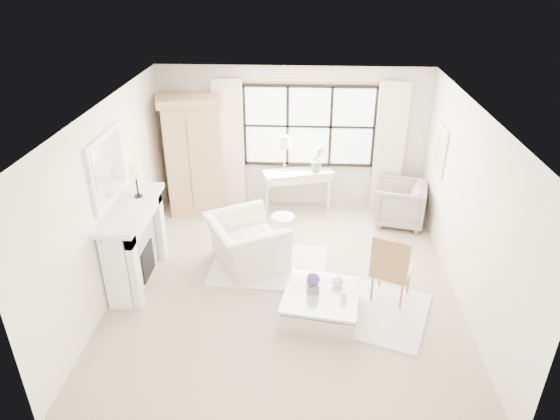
# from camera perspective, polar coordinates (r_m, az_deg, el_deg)

# --- Properties ---
(floor) EXTENTS (5.50, 5.50, 0.00)m
(floor) POSITION_cam_1_polar(r_m,az_deg,el_deg) (7.66, 0.69, -8.36)
(floor) COLOR tan
(floor) RESTS_ON ground
(ceiling) EXTENTS (5.50, 5.50, 0.00)m
(ceiling) POSITION_cam_1_polar(r_m,az_deg,el_deg) (6.46, 0.82, 11.45)
(ceiling) COLOR white
(ceiling) RESTS_ON ground
(wall_back) EXTENTS (5.00, 0.00, 5.00)m
(wall_back) POSITION_cam_1_polar(r_m,az_deg,el_deg) (9.49, 1.48, 8.17)
(wall_back) COLOR beige
(wall_back) RESTS_ON ground
(wall_front) EXTENTS (5.00, 0.00, 5.00)m
(wall_front) POSITION_cam_1_polar(r_m,az_deg,el_deg) (4.67, -0.76, -14.62)
(wall_front) COLOR white
(wall_front) RESTS_ON ground
(wall_left) EXTENTS (0.00, 5.50, 5.50)m
(wall_left) POSITION_cam_1_polar(r_m,az_deg,el_deg) (7.48, -18.77, 1.14)
(wall_left) COLOR white
(wall_left) RESTS_ON ground
(wall_right) EXTENTS (0.00, 5.50, 5.50)m
(wall_right) POSITION_cam_1_polar(r_m,az_deg,el_deg) (7.31, 20.73, 0.17)
(wall_right) COLOR silver
(wall_right) RESTS_ON ground
(window_pane) EXTENTS (2.40, 0.02, 1.50)m
(window_pane) POSITION_cam_1_polar(r_m,az_deg,el_deg) (9.39, 3.35, 9.52)
(window_pane) COLOR silver
(window_pane) RESTS_ON wall_back
(window_frame) EXTENTS (2.50, 0.04, 1.50)m
(window_frame) POSITION_cam_1_polar(r_m,az_deg,el_deg) (9.38, 3.35, 9.50)
(window_frame) COLOR black
(window_frame) RESTS_ON wall_back
(curtain_rod) EXTENTS (3.30, 0.04, 0.04)m
(curtain_rod) POSITION_cam_1_polar(r_m,az_deg,el_deg) (9.10, 3.50, 14.62)
(curtain_rod) COLOR #C89145
(curtain_rod) RESTS_ON wall_back
(curtain_left) EXTENTS (0.55, 0.10, 2.47)m
(curtain_left) POSITION_cam_1_polar(r_m,az_deg,el_deg) (9.55, -5.83, 7.41)
(curtain_left) COLOR silver
(curtain_left) RESTS_ON ground
(curtain_right) EXTENTS (0.55, 0.10, 2.47)m
(curtain_right) POSITION_cam_1_polar(r_m,az_deg,el_deg) (9.56, 12.37, 6.94)
(curtain_right) COLOR silver
(curtain_right) RESTS_ON ground
(fireplace) EXTENTS (0.58, 1.66, 1.26)m
(fireplace) POSITION_cam_1_polar(r_m,az_deg,el_deg) (7.72, -16.43, -3.57)
(fireplace) COLOR white
(fireplace) RESTS_ON ground
(mirror_frame) EXTENTS (0.05, 1.15, 0.95)m
(mirror_frame) POSITION_cam_1_polar(r_m,az_deg,el_deg) (7.28, -19.12, 4.59)
(mirror_frame) COLOR white
(mirror_frame) RESTS_ON wall_left
(mirror_glass) EXTENTS (0.02, 1.00, 0.80)m
(mirror_glass) POSITION_cam_1_polar(r_m,az_deg,el_deg) (7.26, -18.90, 4.59)
(mirror_glass) COLOR silver
(mirror_glass) RESTS_ON wall_left
(art_frame) EXTENTS (0.04, 0.62, 0.82)m
(art_frame) POSITION_cam_1_polar(r_m,az_deg,el_deg) (8.72, 17.81, 6.46)
(art_frame) COLOR white
(art_frame) RESTS_ON wall_right
(art_canvas) EXTENTS (0.01, 0.52, 0.72)m
(art_canvas) POSITION_cam_1_polar(r_m,az_deg,el_deg) (8.72, 17.68, 6.47)
(art_canvas) COLOR #BCAC92
(art_canvas) RESTS_ON wall_right
(mantel_lamp) EXTENTS (0.22, 0.22, 0.51)m
(mantel_lamp) POSITION_cam_1_polar(r_m,az_deg,el_deg) (7.50, -16.24, 4.18)
(mantel_lamp) COLOR black
(mantel_lamp) RESTS_ON fireplace
(armoire) EXTENTS (1.27, 0.98, 2.24)m
(armoire) POSITION_cam_1_polar(r_m,az_deg,el_deg) (9.43, -9.92, 6.25)
(armoire) COLOR tan
(armoire) RESTS_ON floor
(console_table) EXTENTS (1.37, 0.79, 0.80)m
(console_table) POSITION_cam_1_polar(r_m,az_deg,el_deg) (9.61, 2.06, 2.28)
(console_table) COLOR silver
(console_table) RESTS_ON floor
(console_lamp) EXTENTS (0.28, 0.28, 0.69)m
(console_lamp) POSITION_cam_1_polar(r_m,az_deg,el_deg) (9.27, 0.52, 7.73)
(console_lamp) COLOR #A77C3A
(console_lamp) RESTS_ON console_table
(orchid_plant) EXTENTS (0.31, 0.27, 0.50)m
(orchid_plant) POSITION_cam_1_polar(r_m,az_deg,el_deg) (9.34, 4.34, 5.79)
(orchid_plant) COLOR #607850
(orchid_plant) RESTS_ON console_table
(side_table) EXTENTS (0.40, 0.40, 0.51)m
(side_table) POSITION_cam_1_polar(r_m,az_deg,el_deg) (8.51, 0.34, -1.74)
(side_table) COLOR white
(side_table) RESTS_ON floor
(rug_left) EXTENTS (1.87, 1.36, 0.03)m
(rug_left) POSITION_cam_1_polar(r_m,az_deg,el_deg) (8.02, -1.26, -6.38)
(rug_left) COLOR silver
(rug_left) RESTS_ON floor
(rug_right) EXTENTS (2.11, 1.84, 0.03)m
(rug_right) POSITION_cam_1_polar(r_m,az_deg,el_deg) (7.25, 9.24, -10.99)
(rug_right) COLOR white
(rug_right) RESTS_ON floor
(club_armchair) EXTENTS (1.51, 1.57, 0.79)m
(club_armchair) POSITION_cam_1_polar(r_m,az_deg,el_deg) (7.91, -3.88, -3.76)
(club_armchair) COLOR silver
(club_armchair) RESTS_ON floor
(wingback_chair) EXTENTS (1.04, 1.02, 0.79)m
(wingback_chair) POSITION_cam_1_polar(r_m,az_deg,el_deg) (9.36, 13.57, 0.75)
(wingback_chair) COLOR gray
(wingback_chair) RESTS_ON floor
(french_chair) EXTENTS (0.64, 0.64, 1.08)m
(french_chair) POSITION_cam_1_polar(r_m,az_deg,el_deg) (7.33, 12.51, -7.96)
(french_chair) COLOR #A57545
(french_chair) RESTS_ON floor
(coffee_table) EXTENTS (1.14, 1.14, 0.38)m
(coffee_table) POSITION_cam_1_polar(r_m,az_deg,el_deg) (6.96, 4.69, -10.80)
(coffee_table) COLOR white
(coffee_table) RESTS_ON floor
(planter_box) EXTENTS (0.17, 0.17, 0.12)m
(planter_box) POSITION_cam_1_polar(r_m,az_deg,el_deg) (6.84, 3.77, -8.86)
(planter_box) COLOR slate
(planter_box) RESTS_ON coffee_table
(planter_flowers) EXTENTS (0.18, 0.18, 0.18)m
(planter_flowers) POSITION_cam_1_polar(r_m,az_deg,el_deg) (6.75, 3.81, -7.87)
(planter_flowers) COLOR #552A6B
(planter_flowers) RESTS_ON planter_box
(pillar_candle) EXTENTS (0.08, 0.08, 0.12)m
(pillar_candle) POSITION_cam_1_polar(r_m,az_deg,el_deg) (6.74, 7.31, -9.65)
(pillar_candle) COLOR white
(pillar_candle) RESTS_ON coffee_table
(coffee_vase) EXTENTS (0.19, 0.19, 0.17)m
(coffee_vase) POSITION_cam_1_polar(r_m,az_deg,el_deg) (6.95, 6.62, -8.03)
(coffee_vase) COLOR silver
(coffee_vase) RESTS_ON coffee_table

